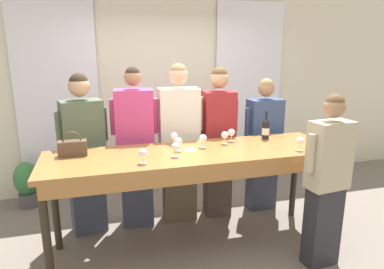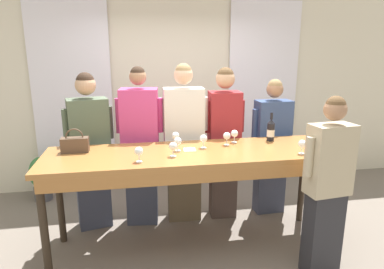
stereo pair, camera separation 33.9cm
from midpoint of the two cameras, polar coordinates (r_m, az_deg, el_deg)
ground_plane at (r=3.79m, az=2.91°, el=-18.09°), size 18.00×18.00×0.00m
wall_back at (r=5.04m, az=-1.51°, el=7.11°), size 12.00×0.06×2.80m
curtain_panel_left at (r=4.97m, az=-17.42°, el=5.71°), size 1.06×0.03×2.69m
curtain_panel_right at (r=5.36m, az=13.47°, el=6.56°), size 1.06×0.03×2.69m
tasting_bar at (r=3.36m, az=3.22°, el=-4.63°), size 2.88×0.82×1.04m
wine_bottle at (r=3.84m, az=15.49°, el=0.62°), size 0.08×0.08×0.31m
handbag at (r=3.44m, az=-16.31°, el=-1.59°), size 0.26×0.11×0.24m
wine_glass_front_left at (r=3.34m, az=0.49°, el=-1.19°), size 0.08×0.08×0.14m
wine_glass_front_mid at (r=3.03m, az=-5.72°, el=-2.88°), size 0.08×0.08×0.14m
wine_glass_front_right at (r=3.58m, az=8.53°, el=-0.30°), size 0.08×0.08×0.14m
wine_glass_center_left at (r=3.69m, az=9.72°, el=0.07°), size 0.08×0.08×0.14m
wine_glass_center_mid at (r=3.54m, az=-0.03°, el=-0.28°), size 0.08×0.08×0.14m
wine_glass_center_right at (r=3.59m, az=23.81°, el=-1.35°), size 0.08×0.08×0.14m
wine_glass_back_left at (r=3.47m, az=20.61°, el=-1.54°), size 0.08×0.08×0.14m
wine_glass_back_mid at (r=3.17m, az=-0.13°, el=-2.04°), size 0.08×0.08×0.14m
wine_glass_back_right at (r=3.45m, az=4.76°, el=-0.75°), size 0.08×0.08×0.14m
napkin at (r=3.40m, az=2.44°, el=-2.57°), size 0.13×0.13×0.00m
guest_olive_jacket at (r=3.93m, az=-14.23°, el=-2.69°), size 0.54×0.36×1.78m
guest_pink_top at (r=3.92m, az=-6.15°, el=-2.14°), size 0.53×0.32×1.84m
guest_cream_sweater at (r=3.98m, az=1.05°, el=-1.46°), size 0.57×0.27×1.87m
guest_striped_shirt at (r=4.09m, az=7.71°, el=-1.26°), size 0.48×0.30×1.82m
guest_navy_coat at (r=4.33m, az=15.31°, el=-1.92°), size 0.53×0.24×1.68m
host_pouring at (r=3.32m, az=24.41°, el=-7.87°), size 0.49×0.25×1.65m
potted_plant at (r=5.03m, az=-22.06°, el=-6.58°), size 0.31×0.31×0.61m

